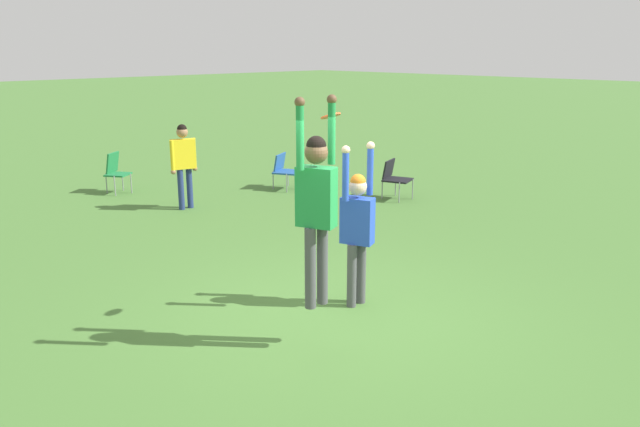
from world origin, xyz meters
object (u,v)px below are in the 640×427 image
person_jumping (316,197)px  camping_chair_0 (116,169)px  person_defending (357,222)px  frisbee (331,116)px  person_spectator_near (184,158)px  camping_chair_1 (394,176)px  camping_chair_3 (284,168)px

person_jumping → camping_chair_0: person_jumping is taller
person_defending → person_jumping: bearing=-90.0°
frisbee → person_spectator_near: frisbee is taller
person_defending → frisbee: size_ratio=9.07×
frisbee → camping_chair_1: frisbee is taller
person_defending → camping_chair_0: person_defending is taller
person_jumping → frisbee: 1.03m
camping_chair_3 → person_spectator_near: 2.73m
person_defending → person_spectator_near: bearing=147.0°
frisbee → camping_chair_1: (5.48, 3.38, -1.95)m
camping_chair_1 → camping_chair_3: (-1.03, 2.41, -0.02)m
person_jumping → person_defending: person_jumping is taller
person_jumping → camping_chair_1: 7.22m
frisbee → person_spectator_near: bearing=73.0°
person_spectator_near → person_defending: bearing=-85.2°
person_jumping → camping_chair_0: size_ratio=2.49×
frisbee → camping_chair_3: 7.56m
person_jumping → person_defending: 1.37m
camping_chair_0 → camping_chair_3: (2.96, -2.39, -0.05)m
frisbee → person_spectator_near: size_ratio=0.13×
person_defending → camping_chair_1: 5.94m
camping_chair_1 → person_spectator_near: (-3.70, 2.44, 0.54)m
camping_chair_3 → person_spectator_near: (-2.67, 0.03, 0.56)m
person_defending → camping_chair_0: size_ratio=2.30×
camping_chair_1 → person_spectator_near: bearing=-52.3°
camping_chair_0 → camping_chair_1: 6.24m
camping_chair_3 → camping_chair_1: bearing=86.4°
person_jumping → person_defending: (1.15, 0.44, -0.58)m
frisbee → camping_chair_1: bearing=31.7°
person_spectator_near → camping_chair_3: bearing=16.0°
frisbee → person_spectator_near: 6.25m
person_defending → camping_chair_0: (0.91, 8.09, -0.57)m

